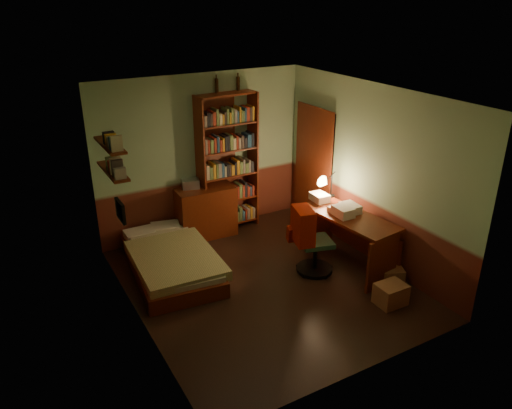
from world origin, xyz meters
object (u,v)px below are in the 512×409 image
desk (348,240)px  desk_lamp (332,179)px  cardboard_box_a (391,294)px  cardboard_box_b (392,275)px  bed (170,253)px  bookshelf (228,164)px  dresser (206,212)px  office_chair (316,243)px  mini_stereo (191,184)px

desk → desk_lamp: 1.01m
desk_lamp → cardboard_box_a: 2.06m
cardboard_box_b → bed: bearing=144.8°
bed → cardboard_box_b: (2.56, -1.81, -0.19)m
bed → bookshelf: bearing=38.8°
dresser → office_chair: office_chair is taller
dresser → mini_stereo: size_ratio=3.49×
bookshelf → cardboard_box_b: bookshelf is taller
mini_stereo → cardboard_box_a: (1.44, -3.10, -0.76)m
cardboard_box_b → bookshelf: bearing=113.8°
desk → office_chair: office_chair is taller
mini_stereo → office_chair: size_ratio=0.30×
bed → office_chair: size_ratio=2.18×
bed → desk: size_ratio=1.34×
bed → mini_stereo: (0.73, 0.92, 0.61)m
mini_stereo → bookshelf: bearing=12.3°
desk_lamp → cardboard_box_a: (-0.37, -1.81, -0.92)m
desk → bookshelf: bearing=108.8°
dresser → desk_lamp: bearing=-32.9°
bed → desk_lamp: bearing=-2.3°
mini_stereo → dresser: bearing=-17.3°
mini_stereo → bed: bearing=-112.6°
bookshelf → office_chair: (0.42, -1.91, -0.69)m
mini_stereo → cardboard_box_b: bearing=-40.3°
desk → cardboard_box_a: bearing=-105.2°
desk → office_chair: bearing=164.9°
desk_lamp → bookshelf: bearing=133.5°
dresser → office_chair: 2.03m
bookshelf → desk: 2.33m
dresser → desk_lamp: (1.62, -1.17, 0.65)m
bookshelf → office_chair: bearing=-82.3°
bookshelf → desk_lamp: size_ratio=4.06×
bed → mini_stereo: 1.32m
mini_stereo → bookshelf: bookshelf is taller
cardboard_box_b → office_chair: bearing=134.6°
mini_stereo → cardboard_box_b: 3.38m
bookshelf → office_chair: size_ratio=2.53×
desk_lamp → office_chair: (-0.74, -0.65, -0.61)m
dresser → desk: bearing=-50.4°
desk_lamp → office_chair: desk_lamp is taller
bed → cardboard_box_a: size_ratio=5.23×
dresser → cardboard_box_b: size_ratio=3.16×
desk_lamp → dresser: bearing=144.8°
mini_stereo → cardboard_box_a: size_ratio=0.71×
bookshelf → cardboard_box_a: size_ratio=6.08×
dresser → desk_lamp: size_ratio=1.66×
mini_stereo → desk_lamp: desk_lamp is taller
desk → cardboard_box_a: (-0.16, -1.07, -0.25)m
bed → cardboard_box_a: (2.17, -2.18, -0.15)m
dresser → bookshelf: bookshelf is taller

